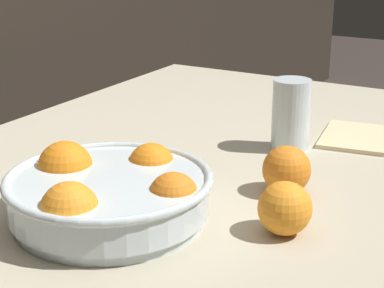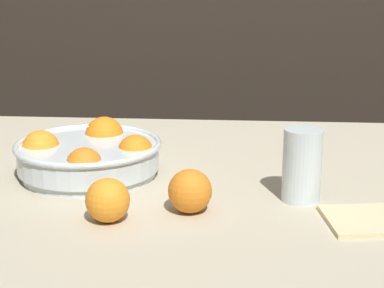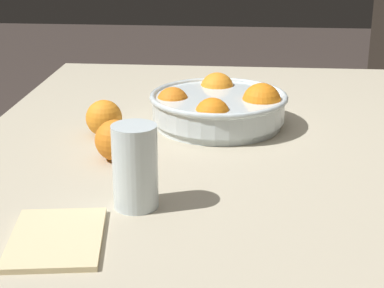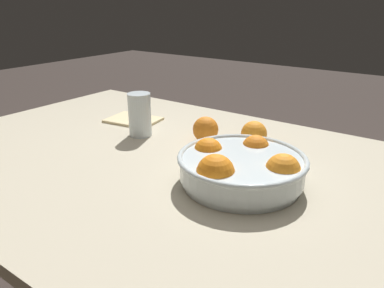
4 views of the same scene
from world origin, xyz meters
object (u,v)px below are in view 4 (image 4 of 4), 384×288
(fruit_bowl, at_px, (241,167))
(juice_glass, at_px, (140,117))
(orange_loose_near_bowl, at_px, (254,134))
(orange_loose_front, at_px, (206,129))

(fruit_bowl, distance_m, juice_glass, 0.42)
(orange_loose_near_bowl, bearing_deg, orange_loose_front, 20.82)
(orange_loose_near_bowl, relative_size, orange_loose_front, 0.98)
(juice_glass, xyz_separation_m, orange_loose_near_bowl, (-0.32, -0.12, -0.02))
(orange_loose_near_bowl, height_order, orange_loose_front, orange_loose_front)
(fruit_bowl, xyz_separation_m, juice_glass, (0.41, -0.11, 0.02))
(juice_glass, bearing_deg, fruit_bowl, 165.09)
(fruit_bowl, xyz_separation_m, orange_loose_near_bowl, (0.08, -0.23, -0.00))
(orange_loose_near_bowl, bearing_deg, juice_glass, 20.32)
(juice_glass, bearing_deg, orange_loose_front, -160.02)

